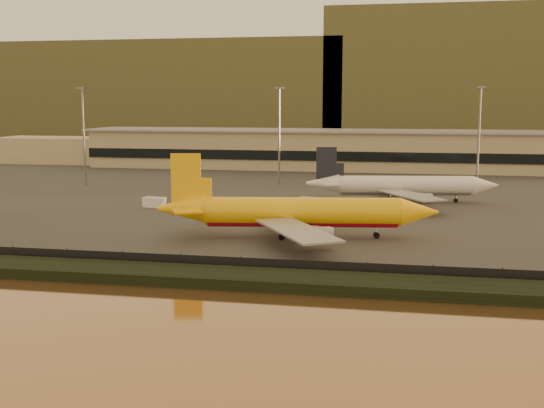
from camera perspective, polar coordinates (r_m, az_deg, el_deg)
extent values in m
plane|color=black|center=(100.55, -2.01, -4.11)|extent=(900.00, 900.00, 0.00)
cube|color=black|center=(84.38, -4.61, -6.14)|extent=(320.00, 7.00, 1.40)
cube|color=#2D2D2D|center=(193.09, 4.32, 2.06)|extent=(320.00, 220.00, 0.20)
cube|color=black|center=(87.97, -3.91, -5.11)|extent=(300.00, 0.05, 2.20)
cube|color=tan|center=(222.23, 5.24, 4.50)|extent=(160.00, 22.00, 12.00)
cube|color=black|center=(211.20, 4.93, 4.01)|extent=(160.00, 0.60, 3.00)
cube|color=gray|center=(221.86, 5.26, 6.12)|extent=(164.00, 24.00, 0.60)
cube|color=tan|center=(253.84, -16.59, 4.35)|extent=(50.00, 18.00, 9.00)
cylinder|color=slate|center=(185.02, -15.47, 5.40)|extent=(0.50, 0.50, 25.00)
cube|color=slate|center=(184.80, -15.63, 9.34)|extent=(2.20, 2.20, 0.40)
cylinder|color=slate|center=(178.71, 0.60, 5.61)|extent=(0.50, 0.50, 25.00)
cube|color=slate|center=(178.48, 0.61, 9.69)|extent=(2.20, 2.20, 0.40)
cylinder|color=slate|center=(174.73, 16.90, 5.17)|extent=(0.50, 0.50, 25.00)
cube|color=slate|center=(174.50, 17.08, 9.33)|extent=(2.20, 2.20, 0.40)
cube|color=brown|center=(464.75, -9.58, 9.20)|extent=(260.00, 160.00, 55.00)
cube|color=brown|center=(441.00, 20.11, 9.81)|extent=(220.00, 160.00, 70.00)
cylinder|color=yellow|center=(109.88, 2.54, -0.62)|extent=(31.76, 9.33, 4.54)
cylinder|color=red|center=(110.01, 2.54, -1.03)|extent=(30.74, 8.21, 3.54)
cone|color=yellow|center=(111.63, 12.23, -0.66)|extent=(6.74, 5.43, 4.54)
cone|color=yellow|center=(111.41, -7.61, -0.38)|extent=(8.46, 5.70, 4.54)
cube|color=yellow|center=(110.60, -7.22, 2.17)|extent=(4.80, 1.10, 7.95)
cube|color=yellow|center=(115.51, -6.38, 0.14)|extent=(5.00, 4.95, 0.27)
cube|color=yellow|center=(106.65, -7.10, -0.59)|extent=(5.84, 5.82, 0.27)
cube|color=gray|center=(121.95, 2.09, -0.07)|extent=(10.42, 20.52, 0.27)
cylinder|color=gray|center=(119.26, 3.14, -0.88)|extent=(5.56, 3.27, 2.50)
cube|color=gray|center=(98.11, 2.08, -2.21)|extent=(15.32, 20.00, 0.27)
cylinder|color=gray|center=(101.27, 3.32, -2.60)|extent=(5.56, 3.27, 2.50)
cylinder|color=black|center=(111.31, 8.73, -2.58)|extent=(1.11, 0.94, 1.00)
cylinder|color=slate|center=(111.21, 8.74, -2.32)|extent=(0.17, 0.17, 2.04)
cylinder|color=black|center=(108.58, 0.81, -2.77)|extent=(1.11, 0.94, 1.00)
cylinder|color=slate|center=(108.48, 0.81, -2.50)|extent=(0.17, 0.17, 2.04)
cylinder|color=black|center=(112.59, 0.86, -2.36)|extent=(1.11, 0.94, 1.00)
cylinder|color=slate|center=(112.49, 0.86, -2.09)|extent=(0.17, 0.17, 2.04)
cylinder|color=white|center=(151.01, 11.10, 1.58)|extent=(29.12, 8.62, 4.01)
cylinder|color=gray|center=(151.09, 11.09, 1.31)|extent=(28.19, 7.62, 3.13)
cone|color=white|center=(154.78, 17.41, 1.51)|extent=(6.18, 4.86, 4.01)
cone|color=white|center=(149.07, 4.25, 1.74)|extent=(7.77, 5.12, 4.01)
cube|color=black|center=(148.65, 4.57, 3.42)|extent=(4.40, 1.03, 7.01)
cube|color=white|center=(153.09, 4.78, 2.03)|extent=(4.54, 4.37, 0.24)
cube|color=white|center=(145.15, 4.95, 1.66)|extent=(5.31, 5.22, 0.24)
cube|color=gray|center=(161.77, 10.18, 1.81)|extent=(9.44, 18.83, 0.24)
cylinder|color=gray|center=(159.57, 11.02, 1.30)|extent=(5.10, 2.95, 2.20)
cube|color=gray|center=(140.19, 11.50, 0.74)|extent=(14.16, 18.32, 0.24)
cylinder|color=gray|center=(143.33, 12.09, 0.44)|extent=(5.10, 2.95, 2.20)
cylinder|color=black|center=(153.64, 15.12, 0.29)|extent=(0.98, 0.83, 0.88)
cylinder|color=slate|center=(153.58, 15.13, 0.46)|extent=(0.21, 0.21, 1.80)
cylinder|color=black|center=(149.22, 10.04, 0.22)|extent=(0.98, 0.83, 0.88)
cylinder|color=slate|center=(149.16, 10.04, 0.39)|extent=(0.21, 0.21, 1.80)
cylinder|color=black|center=(152.75, 9.84, 0.42)|extent=(0.98, 0.83, 0.88)
cylinder|color=slate|center=(152.69, 9.85, 0.59)|extent=(0.21, 0.21, 1.80)
cube|color=yellow|center=(131.22, 7.37, -0.67)|extent=(4.36, 2.77, 1.82)
cube|color=white|center=(143.79, -9.82, 0.14)|extent=(4.80, 2.64, 2.05)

